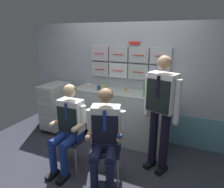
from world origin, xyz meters
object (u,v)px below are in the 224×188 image
Objects in this scene: espresso_cup_small at (89,85)px; water_bottle_clear at (149,85)px; service_trolley at (56,105)px; crew_member_center at (105,133)px; crew_member_left at (68,124)px; folding_chair_center at (107,140)px; snack_banana at (102,86)px; crew_member_standing at (161,105)px; folding_chair_left at (75,130)px.

water_bottle_clear is at bearing 2.44° from espresso_cup_small.
crew_member_center is at bearing -31.99° from service_trolley.
espresso_cup_small is at bearing 104.31° from crew_member_left.
service_trolley is 1.15× the size of folding_chair_center.
service_trolley is 1.09m from snack_banana.
folding_chair_center is 0.50× the size of crew_member_standing.
snack_banana is (-0.61, 1.09, 0.46)m from folding_chair_center.
espresso_cup_small is at bearing -177.56° from water_bottle_clear.
crew_member_standing is at bearing -63.13° from water_bottle_clear.
service_trolley is at bearing 141.76° from folding_chair_left.
water_bottle_clear is at bearing -2.17° from snack_banana.
crew_member_center is 0.85m from crew_member_standing.
folding_chair_left is at bearing -38.24° from service_trolley.
crew_member_left is 1.50× the size of folding_chair_center.
folding_chair_left is 1.00× the size of folding_chair_center.
folding_chair_center is 0.89m from crew_member_standing.
crew_member_left is 1.17m from espresso_cup_small.
espresso_cup_small is 0.39× the size of snack_banana.
crew_member_standing is at bearing 42.64° from crew_member_center.
folding_chair_center is 0.65× the size of crew_member_center.
crew_member_left reaches higher than water_bottle_clear.
crew_member_center reaches higher than folding_chair_left.
water_bottle_clear is at bearing 73.86° from folding_chair_center.
folding_chair_center is (0.57, -0.07, 0.00)m from folding_chair_left.
crew_member_left is 1.50m from water_bottle_clear.
folding_chair_left is at bearing -87.74° from snack_banana.
snack_banana reaches higher than service_trolley.
folding_chair_center is at bearing -28.73° from service_trolley.
service_trolley is at bearing 151.27° from folding_chair_center.
crew_member_center is at bearing -19.84° from folding_chair_left.
snack_banana is at bearing 119.37° from folding_chair_center.
crew_member_left is at bearing -75.69° from espresso_cup_small.
water_bottle_clear is at bearing 48.16° from folding_chair_left.
crew_member_standing is 1.61m from espresso_cup_small.
crew_member_center is at bearing -137.36° from crew_member_standing.
service_trolley is 1.15× the size of folding_chair_left.
espresso_cup_small is at bearing 127.92° from crew_member_center.
espresso_cup_small is (0.72, 0.14, 0.48)m from service_trolley.
crew_member_standing is 0.75m from water_bottle_clear.
service_trolley is 0.76× the size of crew_member_left.
snack_banana is (0.96, 0.23, 0.47)m from service_trolley.
folding_chair_left is at bearing -165.19° from crew_member_standing.
snack_banana reaches higher than folding_chair_left.
folding_chair_left is 2.93× the size of water_bottle_clear.
folding_chair_left is at bearing 172.69° from folding_chair_center.
folding_chair_center is at bearing -148.36° from crew_member_standing.
folding_chair_left is 0.67× the size of crew_member_left.
service_trolley is 1.98m from water_bottle_clear.
crew_member_left is at bearing -43.48° from service_trolley.
folding_chair_left is 0.65× the size of crew_member_center.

